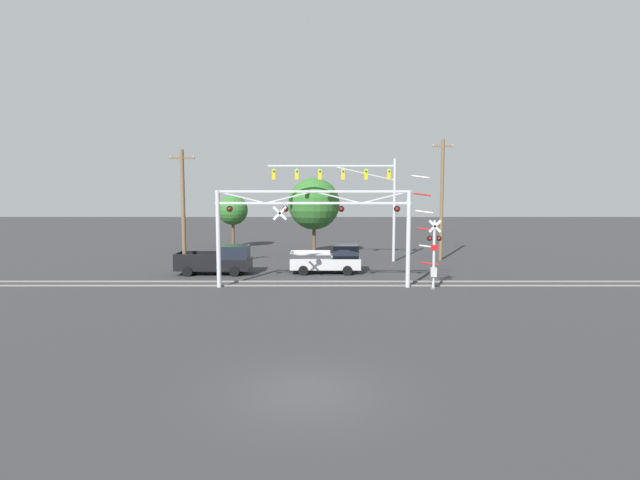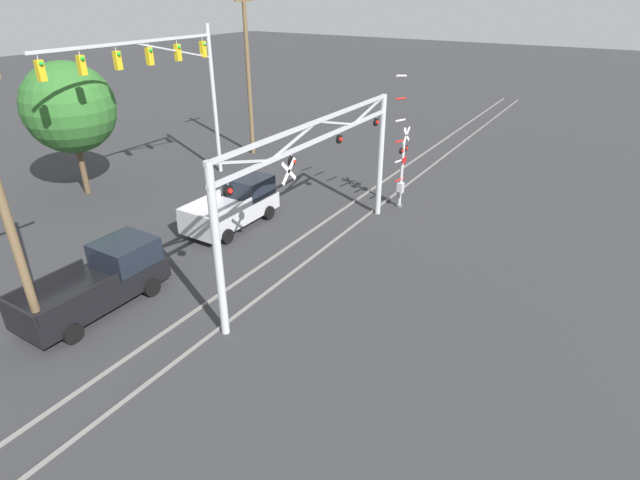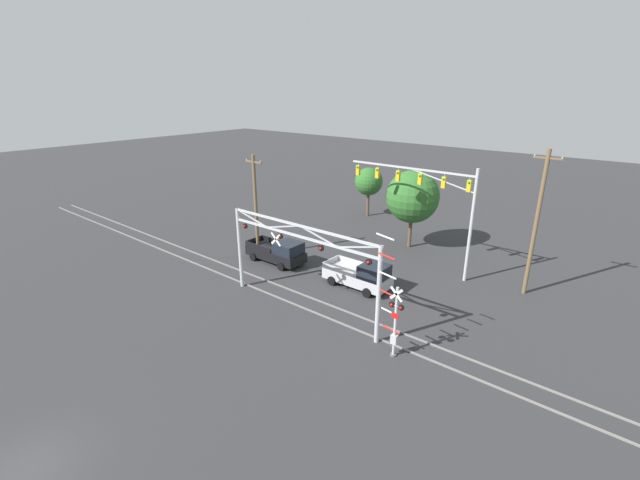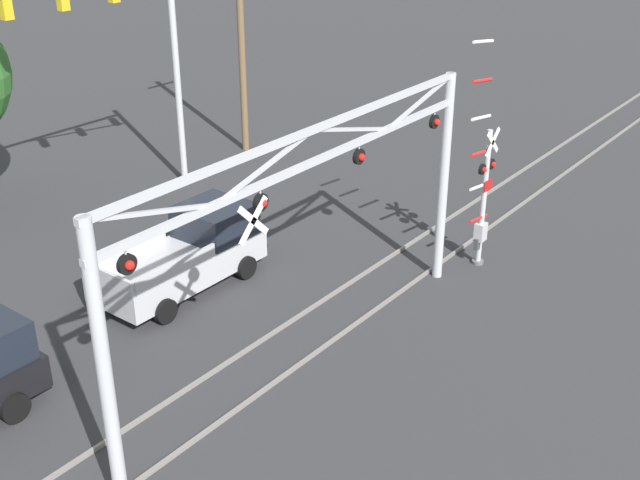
{
  "view_description": "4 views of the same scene",
  "coord_description": "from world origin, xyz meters",
  "px_view_note": "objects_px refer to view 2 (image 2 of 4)",
  "views": [
    {
      "loc": [
        0.41,
        -14.35,
        6.01
      ],
      "look_at": [
        0.53,
        15.12,
        3.09
      ],
      "focal_mm": 28.0,
      "sensor_mm": 36.0,
      "label": 1
    },
    {
      "loc": [
        -15.87,
        6.44,
        10.44
      ],
      "look_at": [
        -1.26,
        15.45,
        1.76
      ],
      "focal_mm": 28.0,
      "sensor_mm": 36.0,
      "label": 2
    },
    {
      "loc": [
        16.94,
        -2.49,
        14.21
      ],
      "look_at": [
        -0.62,
        19.12,
        4.1
      ],
      "focal_mm": 24.0,
      "sensor_mm": 36.0,
      "label": 3
    },
    {
      "loc": [
        -12.75,
        6.35,
        11.14
      ],
      "look_at": [
        1.56,
        17.37,
        2.51
      ],
      "focal_mm": 45.0,
      "sensor_mm": 36.0,
      "label": 4
    }
  ],
  "objects_px": {
    "pickup_truck_lead": "(236,205)",
    "utility_pole_left": "(5,213)",
    "utility_pole_right": "(248,75)",
    "pickup_truck_following": "(101,281)",
    "background_tree_far_left_verge": "(69,108)",
    "crossing_gantry": "(317,171)",
    "crossing_signal_mast": "(401,166)",
    "traffic_signal_span": "(173,76)"
  },
  "relations": [
    {
      "from": "pickup_truck_lead",
      "to": "utility_pole_left",
      "type": "bearing_deg",
      "value": -177.05
    },
    {
      "from": "utility_pole_right",
      "to": "utility_pole_left",
      "type": "bearing_deg",
      "value": -160.26
    },
    {
      "from": "pickup_truck_following",
      "to": "utility_pole_right",
      "type": "bearing_deg",
      "value": 22.06
    },
    {
      "from": "utility_pole_left",
      "to": "background_tree_far_left_verge",
      "type": "height_order",
      "value": "utility_pole_left"
    },
    {
      "from": "crossing_gantry",
      "to": "pickup_truck_lead",
      "type": "bearing_deg",
      "value": 77.95
    },
    {
      "from": "pickup_truck_following",
      "to": "pickup_truck_lead",
      "type": "bearing_deg",
      "value": 3.41
    },
    {
      "from": "crossing_gantry",
      "to": "crossing_signal_mast",
      "type": "height_order",
      "value": "crossing_signal_mast"
    },
    {
      "from": "crossing_signal_mast",
      "to": "utility_pole_right",
      "type": "height_order",
      "value": "utility_pole_right"
    },
    {
      "from": "crossing_gantry",
      "to": "traffic_signal_span",
      "type": "relative_size",
      "value": 1.12
    },
    {
      "from": "utility_pole_left",
      "to": "crossing_gantry",
      "type": "bearing_deg",
      "value": -27.58
    },
    {
      "from": "crossing_gantry",
      "to": "utility_pole_left",
      "type": "height_order",
      "value": "utility_pole_left"
    },
    {
      "from": "traffic_signal_span",
      "to": "utility_pole_left",
      "type": "bearing_deg",
      "value": -153.26
    },
    {
      "from": "traffic_signal_span",
      "to": "background_tree_far_left_verge",
      "type": "xyz_separation_m",
      "value": [
        -3.84,
        3.91,
        -1.43
      ]
    },
    {
      "from": "traffic_signal_span",
      "to": "background_tree_far_left_verge",
      "type": "relative_size",
      "value": 1.5
    },
    {
      "from": "crossing_gantry",
      "to": "pickup_truck_following",
      "type": "xyz_separation_m",
      "value": [
        -6.87,
        4.94,
        -3.07
      ]
    },
    {
      "from": "crossing_gantry",
      "to": "pickup_truck_following",
      "type": "relative_size",
      "value": 2.26
    },
    {
      "from": "pickup_truck_lead",
      "to": "background_tree_far_left_verge",
      "type": "distance_m",
      "value": 10.73
    },
    {
      "from": "pickup_truck_lead",
      "to": "utility_pole_right",
      "type": "relative_size",
      "value": 0.49
    },
    {
      "from": "pickup_truck_following",
      "to": "background_tree_far_left_verge",
      "type": "xyz_separation_m",
      "value": [
        6.74,
        10.42,
        3.82
      ]
    },
    {
      "from": "crossing_gantry",
      "to": "utility_pole_right",
      "type": "bearing_deg",
      "value": 48.15
    },
    {
      "from": "crossing_gantry",
      "to": "background_tree_far_left_verge",
      "type": "relative_size",
      "value": 1.68
    },
    {
      "from": "crossing_gantry",
      "to": "pickup_truck_following",
      "type": "bearing_deg",
      "value": 144.26
    },
    {
      "from": "background_tree_far_left_verge",
      "to": "utility_pole_right",
      "type": "bearing_deg",
      "value": -16.39
    },
    {
      "from": "crossing_gantry",
      "to": "utility_pole_right",
      "type": "relative_size",
      "value": 1.16
    },
    {
      "from": "crossing_signal_mast",
      "to": "pickup_truck_following",
      "type": "xyz_separation_m",
      "value": [
        -14.13,
        5.52,
        -1.33
      ]
    },
    {
      "from": "utility_pole_left",
      "to": "pickup_truck_lead",
      "type": "bearing_deg",
      "value": 2.95
    },
    {
      "from": "traffic_signal_span",
      "to": "crossing_gantry",
      "type": "bearing_deg",
      "value": -107.94
    },
    {
      "from": "crossing_gantry",
      "to": "pickup_truck_lead",
      "type": "height_order",
      "value": "crossing_gantry"
    },
    {
      "from": "pickup_truck_following",
      "to": "utility_pole_right",
      "type": "relative_size",
      "value": 0.51
    },
    {
      "from": "crossing_gantry",
      "to": "utility_pole_left",
      "type": "xyz_separation_m",
      "value": [
        -9.34,
        4.88,
        0.56
      ]
    },
    {
      "from": "crossing_gantry",
      "to": "utility_pole_right",
      "type": "xyz_separation_m",
      "value": [
        10.87,
        12.13,
        1.29
      ]
    },
    {
      "from": "crossing_signal_mast",
      "to": "pickup_truck_following",
      "type": "distance_m",
      "value": 15.23
    },
    {
      "from": "utility_pole_right",
      "to": "pickup_truck_lead",
      "type": "bearing_deg",
      "value": -145.35
    },
    {
      "from": "crossing_signal_mast",
      "to": "utility_pole_right",
      "type": "bearing_deg",
      "value": 74.15
    },
    {
      "from": "crossing_gantry",
      "to": "utility_pole_left",
      "type": "relative_size",
      "value": 1.35
    },
    {
      "from": "background_tree_far_left_verge",
      "to": "pickup_truck_following",
      "type": "bearing_deg",
      "value": -122.87
    },
    {
      "from": "utility_pole_left",
      "to": "background_tree_far_left_verge",
      "type": "bearing_deg",
      "value": 48.71
    },
    {
      "from": "pickup_truck_following",
      "to": "utility_pole_left",
      "type": "relative_size",
      "value": 0.6
    },
    {
      "from": "crossing_gantry",
      "to": "background_tree_far_left_verge",
      "type": "xyz_separation_m",
      "value": [
        -0.13,
        15.37,
        0.76
      ]
    },
    {
      "from": "pickup_truck_lead",
      "to": "utility_pole_right",
      "type": "xyz_separation_m",
      "value": [
        9.71,
        6.71,
        4.36
      ]
    },
    {
      "from": "crossing_signal_mast",
      "to": "utility_pole_left",
      "type": "bearing_deg",
      "value": 161.79
    },
    {
      "from": "crossing_signal_mast",
      "to": "crossing_gantry",
      "type": "bearing_deg",
      "value": 175.42
    }
  ]
}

